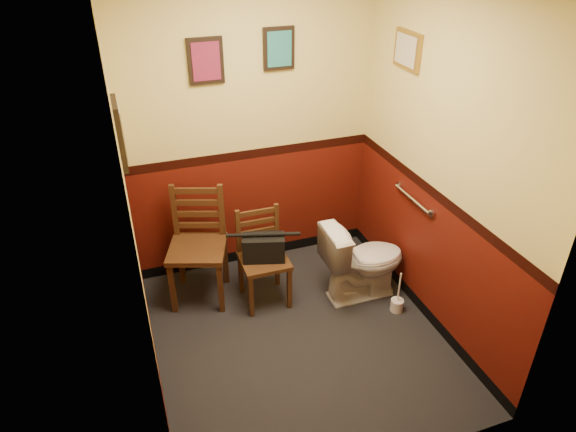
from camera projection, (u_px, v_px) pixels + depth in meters
name	position (u px, v px, depth m)	size (l,w,h in m)	color
floor	(298.00, 338.00, 4.12)	(2.20, 2.40, 0.00)	black
wall_back	(251.00, 128.00, 4.40)	(2.20, 2.70, 0.00)	#4D1109
wall_front	(389.00, 298.00, 2.45)	(2.20, 2.70, 0.00)	#4D1109
wall_left	(131.00, 217.00, 3.11)	(2.40, 2.70, 0.00)	#4D1109
wall_right	(441.00, 166.00, 3.74)	(2.40, 2.70, 0.00)	#4D1109
grab_bar	(413.00, 199.00, 4.14)	(0.05, 0.56, 0.06)	silver
framed_print_back_a	(206.00, 61.00, 3.98)	(0.28, 0.04, 0.36)	black
framed_print_back_b	(279.00, 49.00, 4.13)	(0.26, 0.04, 0.34)	black
framed_print_left	(120.00, 133.00, 2.95)	(0.04, 0.30, 0.38)	black
framed_print_right	(407.00, 50.00, 3.87)	(0.04, 0.34, 0.28)	olive
toilet	(363.00, 261.00, 4.42)	(0.41, 0.73, 0.72)	white
toilet_brush	(397.00, 304.00, 4.37)	(0.11, 0.11, 0.39)	silver
chair_left	(198.00, 246.00, 4.36)	(0.60, 0.60, 1.00)	#412613
chair_right	(263.00, 258.00, 4.35)	(0.40, 0.40, 0.84)	#412613
handbag	(264.00, 247.00, 4.25)	(0.38, 0.27, 0.25)	black
tp_stack	(258.00, 258.00, 4.78)	(0.23, 0.14, 0.40)	silver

